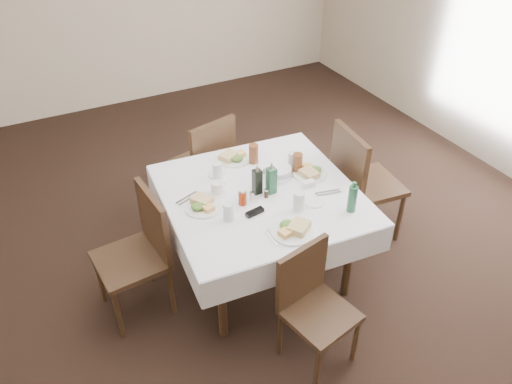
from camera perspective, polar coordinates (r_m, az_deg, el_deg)
ground_plane at (r=4.08m, az=-1.17°, el=-8.87°), size 7.00×7.00×0.00m
room_shell at (r=3.12m, az=-1.55°, el=13.98°), size 6.04×7.04×2.80m
dining_table at (r=3.64m, az=0.52°, el=-1.07°), size 1.46×1.46×0.76m
chair_north at (r=4.38m, az=-5.65°, el=3.64°), size 0.56×0.56×0.96m
chair_south at (r=3.23m, az=6.35°, el=-12.06°), size 0.48×0.48×0.85m
chair_east at (r=4.14m, az=11.74°, el=1.56°), size 0.54×0.54×1.03m
chair_west at (r=3.55m, az=-12.95°, el=-6.14°), size 0.49×0.49×0.96m
meal_north at (r=3.96m, az=-2.59°, el=3.98°), size 0.26×0.26×0.06m
meal_south at (r=3.25m, az=4.22°, el=-4.25°), size 0.28×0.28×0.06m
meal_east at (r=3.80m, az=6.22°, el=2.26°), size 0.26×0.26×0.06m
meal_west at (r=3.47m, az=-6.13°, el=-1.46°), size 0.26×0.26×0.06m
side_plate_a at (r=3.79m, az=-4.49°, el=1.99°), size 0.14×0.14×0.01m
side_plate_b at (r=3.52m, az=6.62°, el=-1.12°), size 0.14×0.14×0.01m
water_n at (r=3.72m, az=-4.42°, el=2.41°), size 0.07×0.07×0.14m
water_s at (r=3.41m, az=4.91°, el=-1.07°), size 0.08×0.08×0.15m
water_e at (r=3.86m, az=4.14°, el=3.71°), size 0.07×0.07×0.12m
water_w at (r=3.32m, az=-3.18°, el=-2.28°), size 0.07×0.07×0.13m
iced_tea_a at (r=3.89m, az=-0.28°, el=4.40°), size 0.07×0.07×0.16m
iced_tea_b at (r=3.80m, az=4.76°, el=3.33°), size 0.07×0.07×0.15m
bread_basket at (r=3.76m, az=2.52°, el=2.29°), size 0.23×0.23×0.07m
oil_cruet_dark at (r=3.54m, az=0.13°, el=1.30°), size 0.06×0.06×0.24m
oil_cruet_green at (r=3.54m, az=1.77°, el=1.45°), size 0.06×0.06×0.26m
ketchup_bottle at (r=3.46m, az=-1.55°, el=-0.64°), size 0.06×0.06×0.12m
salt_shaker at (r=3.51m, az=-0.50°, el=-0.47°), size 0.03×0.03×0.07m
pepper_shaker at (r=3.54m, az=1.18°, el=-0.14°), size 0.03×0.03×0.07m
coffee_mug at (r=3.58m, az=-4.46°, el=0.40°), size 0.14×0.13×0.10m
sunglasses at (r=3.39m, az=-0.15°, el=-2.32°), size 0.14×0.06×0.03m
green_bottle at (r=3.43m, az=10.95°, el=-0.72°), size 0.06×0.06×0.24m
sugar_caddy at (r=3.67m, az=6.01°, el=0.95°), size 0.10×0.06×0.05m
cutlery_n at (r=3.98m, az=-0.64°, el=3.92°), size 0.08×0.17×0.01m
cutlery_s at (r=3.22m, az=1.93°, el=-5.15°), size 0.04×0.16×0.01m
cutlery_e at (r=3.63m, az=8.23°, el=-0.11°), size 0.20×0.08×0.01m
cutlery_w at (r=3.57m, az=-7.82°, el=-0.75°), size 0.20×0.11×0.01m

